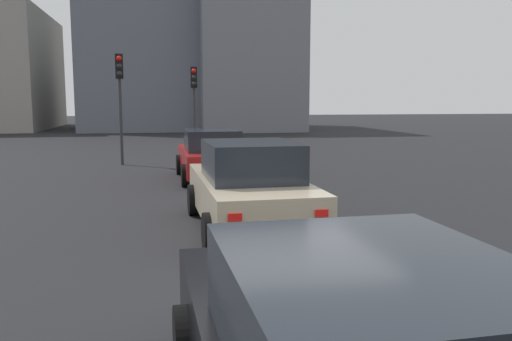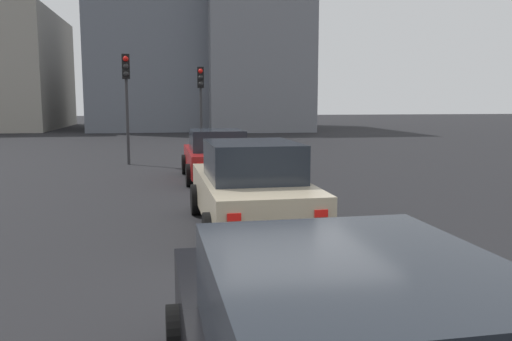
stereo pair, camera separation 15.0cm
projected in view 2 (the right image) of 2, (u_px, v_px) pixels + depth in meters
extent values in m
cube|color=black|center=(272.00, 299.00, 6.55)|extent=(160.00, 160.00, 0.20)
cube|color=maroon|center=(216.00, 160.00, 15.88)|extent=(4.13, 1.81, 0.65)
cube|color=#1E232B|center=(217.00, 140.00, 15.59)|extent=(1.87, 1.57, 0.61)
cylinder|color=black|center=(238.00, 163.00, 17.31)|extent=(0.64, 0.23, 0.64)
cylinder|color=black|center=(185.00, 164.00, 16.99)|extent=(0.64, 0.23, 0.64)
cylinder|color=black|center=(252.00, 174.00, 14.83)|extent=(0.64, 0.23, 0.64)
cylinder|color=black|center=(190.00, 175.00, 14.51)|extent=(0.64, 0.23, 0.64)
cube|color=red|center=(248.00, 164.00, 13.96)|extent=(0.03, 0.20, 0.11)
cube|color=red|center=(201.00, 165.00, 13.73)|extent=(0.03, 0.20, 0.11)
cube|color=tan|center=(250.00, 196.00, 9.70)|extent=(4.55, 1.87, 0.72)
cube|color=#1E232B|center=(252.00, 160.00, 9.39)|extent=(2.06, 1.61, 0.67)
cylinder|color=black|center=(279.00, 197.00, 11.27)|extent=(0.64, 0.23, 0.64)
cylinder|color=black|center=(196.00, 200.00, 10.94)|extent=(0.64, 0.23, 0.64)
cylinder|color=black|center=(319.00, 227.00, 8.55)|extent=(0.64, 0.23, 0.64)
cylinder|color=black|center=(210.00, 232.00, 8.21)|extent=(0.64, 0.23, 0.64)
cube|color=red|center=(321.00, 214.00, 7.59)|extent=(0.03, 0.20, 0.11)
cube|color=red|center=(234.00, 217.00, 7.35)|extent=(0.03, 0.20, 0.11)
cube|color=#1E232B|center=(355.00, 309.00, 2.97)|extent=(2.06, 1.68, 0.60)
cylinder|color=black|center=(381.00, 324.00, 4.84)|extent=(0.64, 0.23, 0.64)
cylinder|color=#2D2D30|center=(201.00, 122.00, 22.82)|extent=(0.11, 0.11, 2.92)
cube|color=black|center=(201.00, 77.00, 22.50)|extent=(0.21, 0.29, 0.90)
sphere|color=red|center=(201.00, 71.00, 22.36)|extent=(0.20, 0.20, 0.20)
sphere|color=black|center=(201.00, 77.00, 22.39)|extent=(0.20, 0.20, 0.20)
sphere|color=black|center=(201.00, 84.00, 22.43)|extent=(0.20, 0.20, 0.20)
cylinder|color=#2D2D30|center=(128.00, 122.00, 19.38)|extent=(0.11, 0.11, 3.17)
cube|color=black|center=(126.00, 67.00, 19.05)|extent=(0.22, 0.30, 0.90)
sphere|color=red|center=(126.00, 59.00, 18.91)|extent=(0.20, 0.20, 0.20)
sphere|color=black|center=(126.00, 66.00, 18.95)|extent=(0.20, 0.20, 0.20)
sphere|color=black|center=(126.00, 74.00, 18.98)|extent=(0.20, 0.20, 0.20)
cube|color=slate|center=(250.00, 58.00, 44.80)|extent=(14.30, 7.97, 12.06)
cube|color=slate|center=(155.00, 40.00, 43.74)|extent=(11.71, 10.24, 14.87)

